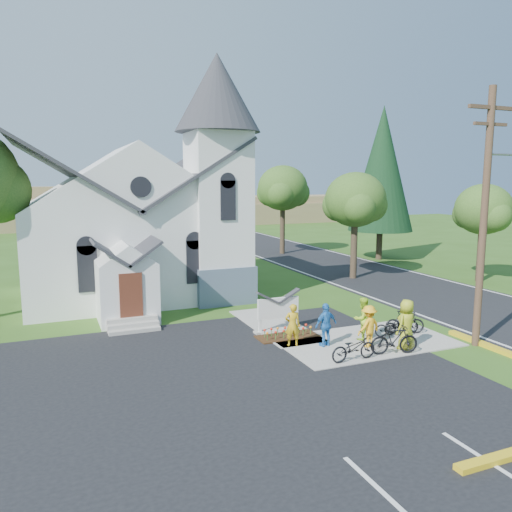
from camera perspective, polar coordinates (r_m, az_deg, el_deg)
name	(u,v)px	position (r m, az deg, el deg)	size (l,w,h in m)	color
ground	(341,351)	(19.89, 9.72, -10.62)	(120.00, 120.00, 0.00)	#325618
parking_lot	(176,402)	(15.59, -9.18, -16.18)	(20.00, 16.00, 0.02)	black
road	(347,269)	(37.39, 10.39, -1.49)	(8.00, 90.00, 0.02)	black
sidewalk	(366,341)	(21.07, 12.48, -9.51)	(7.00, 4.00, 0.05)	gray
church	(138,203)	(28.69, -13.30, 5.90)	(12.35, 12.00, 13.00)	white
church_sign	(278,308)	(21.72, 2.54, -6.00)	(2.20, 0.40, 1.70)	gray
flower_bed	(287,336)	(21.22, 3.57, -9.16)	(2.60, 1.10, 0.07)	#35210E
utility_pole	(486,210)	(21.14, 24.77, 4.83)	(3.45, 0.28, 10.00)	#493224
tree_road_near	(355,200)	(33.51, 11.28, 6.27)	(4.00, 4.00, 7.05)	#35251C
tree_road_mid	(283,188)	(44.18, 3.08, 7.72)	(4.40, 4.40, 7.80)	#35251C
tree_road_far	(483,210)	(35.05, 24.56, 4.81)	(3.60, 3.60, 6.30)	#35251C
conifer	(382,169)	(42.14, 14.21, 9.60)	(5.20, 5.20, 12.40)	#35251C
distant_hills	(149,210)	(73.51, -12.08, 5.12)	(61.00, 10.00, 5.60)	#8C744E
cyclist_0	(292,325)	(19.82, 4.19, -7.85)	(0.62, 0.41, 1.70)	gold
bike_0	(354,348)	(18.64, 11.09, -10.25)	(0.64, 1.85, 0.97)	black
cyclist_1	(362,318)	(20.99, 12.07, -7.00)	(0.85, 0.66, 1.76)	#B0E22A
bike_1	(394,340)	(19.63, 15.51, -9.21)	(0.53, 1.86, 1.12)	black
cyclist_2	(326,325)	(19.92, 8.00, -7.78)	(1.01, 0.42, 1.73)	#2878C9
bike_2	(393,327)	(21.77, 15.43, -7.80)	(0.56, 1.60, 0.84)	black
cyclist_3	(369,326)	(20.16, 12.76, -7.82)	(1.07, 0.61, 1.66)	yellow
bike_3	(405,322)	(22.28, 16.64, -7.26)	(0.47, 1.67, 1.00)	black
cyclist_4	(406,324)	(20.20, 16.82, -7.50)	(0.96, 0.62, 1.96)	#A5AD20
bike_4	(401,325)	(22.19, 16.28, -7.53)	(0.55, 1.59, 0.84)	black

